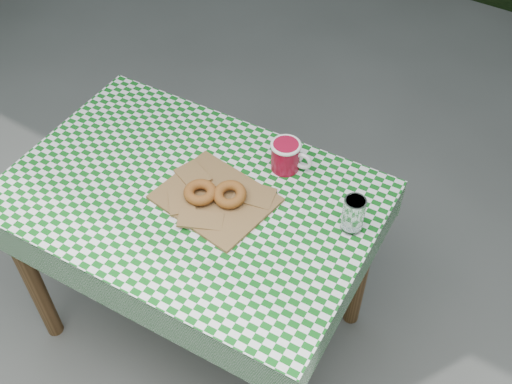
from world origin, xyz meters
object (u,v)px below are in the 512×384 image
at_px(table, 198,268).
at_px(coffee_mug, 285,156).
at_px(paper_bag, 215,198).
at_px(drinking_glass, 353,214).

distance_m(table, coffee_mug, 0.54).
relative_size(paper_bag, drinking_glass, 2.83).
relative_size(table, paper_bag, 3.38).
bearing_deg(table, paper_bag, 13.67).
bearing_deg(drinking_glass, coffee_mug, 159.39).
bearing_deg(table, coffee_mug, 50.63).
height_order(paper_bag, drinking_glass, drinking_glass).
bearing_deg(table, drinking_glass, 13.99).
height_order(table, coffee_mug, coffee_mug).
distance_m(paper_bag, coffee_mug, 0.26).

